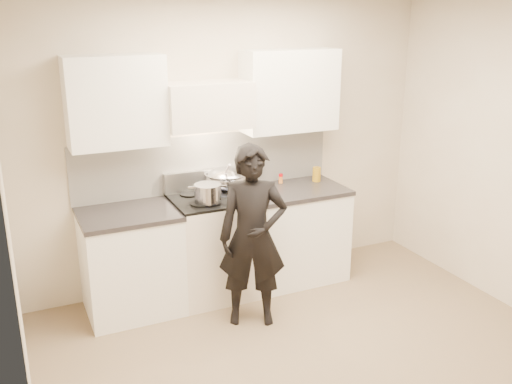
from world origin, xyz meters
The scene contains 11 objects.
ground_plane centered at (0.00, 0.00, 0.00)m, with size 4.00×4.00×0.00m, color #7D6648.
room_shell centered at (-0.06, 0.37, 1.60)m, with size 4.04×3.54×2.70m.
stove centered at (-0.30, 1.42, 0.47)m, with size 0.76×0.65×0.96m.
counter_right centered at (0.53, 1.43, 0.46)m, with size 0.92×0.67×0.92m.
counter_left centered at (-1.08, 1.43, 0.46)m, with size 0.82×0.67×0.92m.
wok centered at (-0.14, 1.54, 1.07)m, with size 0.40×0.50×0.32m.
stock_pot centered at (-0.41, 1.28, 1.04)m, with size 0.33×0.30×0.16m.
utensil_crock centered at (0.15, 1.67, 1.01)m, with size 0.11×0.11×0.29m.
spice_jar centered at (0.47, 1.63, 0.97)m, with size 0.04×0.04×0.09m.
oil_glass centered at (0.83, 1.54, 0.99)m, with size 0.08×0.08×0.14m.
person centered at (-0.20, 0.82, 0.77)m, with size 0.56×0.37×1.54m, color black.
Camera 1 is at (-1.99, -3.13, 2.54)m, focal length 40.00 mm.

